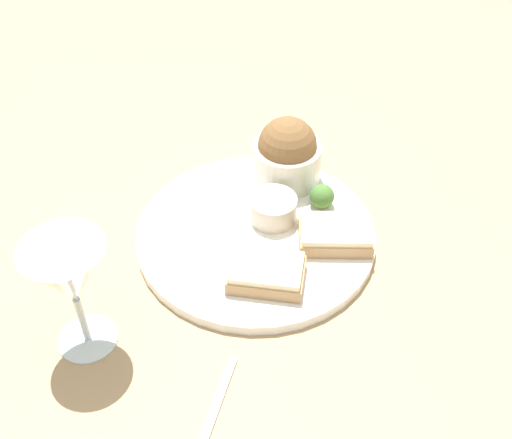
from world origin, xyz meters
name	(u,v)px	position (x,y,z in m)	size (l,w,h in m)	color
ground_plane	(256,239)	(0.00, 0.00, 0.00)	(4.00, 4.00, 0.00)	tan
dinner_plate	(256,235)	(0.00, 0.00, 0.01)	(0.30, 0.30, 0.01)	white
salad_bowl	(287,154)	(-0.06, -0.10, 0.05)	(0.09, 0.09, 0.09)	silver
sauce_ramekin	(273,208)	(-0.02, -0.02, 0.03)	(0.06, 0.06, 0.03)	beige
cheese_toast_near	(263,273)	(0.00, 0.08, 0.03)	(0.10, 0.08, 0.03)	tan
cheese_toast_far	(335,235)	(-0.09, 0.03, 0.03)	(0.10, 0.07, 0.03)	tan
wine_glass	(70,278)	(0.20, 0.13, 0.10)	(0.09, 0.09, 0.14)	silver
garnish	(322,196)	(-0.09, -0.03, 0.03)	(0.03, 0.03, 0.03)	#477533
fork	(209,426)	(0.08, 0.25, 0.00)	(0.07, 0.15, 0.01)	silver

